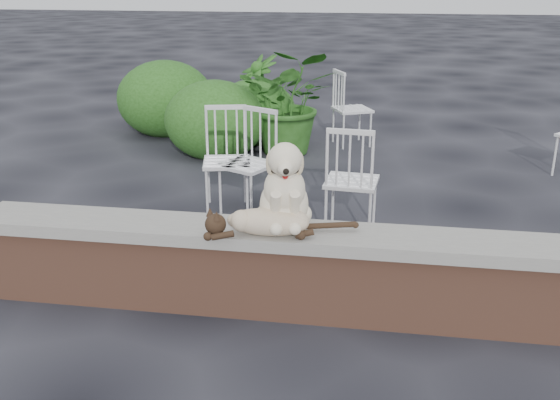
# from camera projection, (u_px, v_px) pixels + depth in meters

# --- Properties ---
(ground) EXTENTS (60.00, 60.00, 0.00)m
(ground) POSITION_uv_depth(u_px,v_px,m) (451.00, 324.00, 4.01)
(ground) COLOR black
(ground) RESTS_ON ground
(brick_wall) EXTENTS (6.00, 0.30, 0.50)m
(brick_wall) POSITION_uv_depth(u_px,v_px,m) (455.00, 289.00, 3.92)
(brick_wall) COLOR brown
(brick_wall) RESTS_ON ground
(capstone) EXTENTS (6.20, 0.40, 0.08)m
(capstone) POSITION_uv_depth(u_px,v_px,m) (459.00, 246.00, 3.82)
(capstone) COLOR slate
(capstone) RESTS_ON brick_wall
(dog) EXTENTS (0.47, 0.57, 0.59)m
(dog) POSITION_uv_depth(u_px,v_px,m) (284.00, 182.00, 3.91)
(dog) COLOR beige
(dog) RESTS_ON capstone
(cat) EXTENTS (1.15, 0.47, 0.19)m
(cat) POSITION_uv_depth(u_px,v_px,m) (267.00, 220.00, 3.85)
(cat) COLOR tan
(cat) RESTS_ON capstone
(chair_a) EXTENTS (0.67, 0.67, 0.94)m
(chair_a) POSITION_uv_depth(u_px,v_px,m) (227.00, 160.00, 5.78)
(chair_a) COLOR white
(chair_a) RESTS_ON ground
(chair_b) EXTENTS (0.75, 0.75, 0.94)m
(chair_b) POSITION_uv_depth(u_px,v_px,m) (248.00, 163.00, 5.71)
(chair_b) COLOR white
(chair_b) RESTS_ON ground
(chair_e) EXTENTS (0.74, 0.74, 0.94)m
(chair_e) POSITION_uv_depth(u_px,v_px,m) (352.00, 108.00, 7.95)
(chair_e) COLOR white
(chair_e) RESTS_ON ground
(chair_c) EXTENTS (0.61, 0.61, 0.94)m
(chair_c) POSITION_uv_depth(u_px,v_px,m) (352.00, 179.00, 5.26)
(chair_c) COLOR white
(chair_c) RESTS_ON ground
(potted_plant_a) EXTENTS (1.17, 1.02, 1.26)m
(potted_plant_a) POSITION_uv_depth(u_px,v_px,m) (291.00, 101.00, 7.53)
(potted_plant_a) COLOR #204814
(potted_plant_a) RESTS_ON ground
(potted_plant_b) EXTENTS (0.85, 0.85, 1.09)m
(potted_plant_b) POSITION_uv_depth(u_px,v_px,m) (259.00, 97.00, 8.26)
(potted_plant_b) COLOR #204814
(potted_plant_b) RESTS_ON ground
(shrubbery) EXTENTS (2.46, 2.11, 1.03)m
(shrubbery) POSITION_uv_depth(u_px,v_px,m) (202.00, 109.00, 8.09)
(shrubbery) COLOR #204814
(shrubbery) RESTS_ON ground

